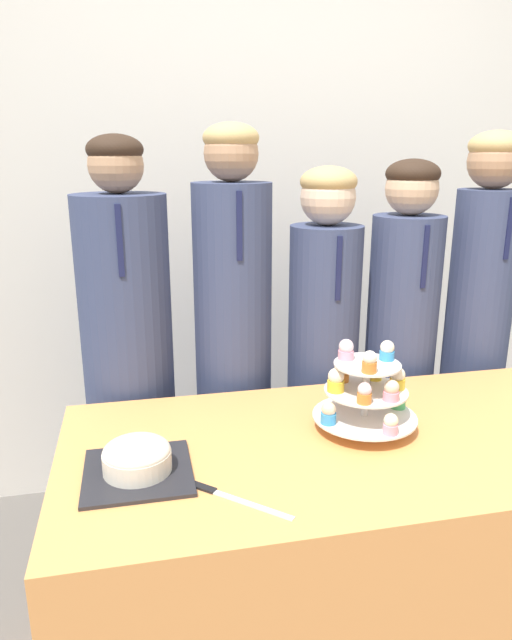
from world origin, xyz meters
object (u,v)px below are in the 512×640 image
object	(u,v)px
student_1	(234,367)
student_2	(322,374)
cake_knife	(218,493)
student_0	(130,385)
student_4	(475,344)
cupcake_stand	(366,389)
round_cake	(137,459)
student_3	(399,366)

from	to	relation	value
student_1	student_2	xyz separation A→B (m)	(0.34, -0.00, -0.06)
student_1	cake_knife	bearing A→B (deg)	-102.71
student_0	student_4	size ratio (longest dim) A/B	0.99
cupcake_stand	student_1	world-z (taller)	student_1
round_cake	cake_knife	bearing A→B (deg)	-35.14
student_4	cupcake_stand	bearing A→B (deg)	-142.64
cake_knife	round_cake	bearing A→B (deg)	-172.78
round_cake	cupcake_stand	xyz separation A→B (m)	(0.64, 0.11, 0.08)
round_cake	student_4	xyz separation A→B (m)	(1.33, 0.64, -0.01)
student_2	student_0	bearing A→B (deg)	180.00
student_3	student_4	size ratio (longest dim) A/B	0.94
cake_knife	cupcake_stand	size ratio (longest dim) A/B	0.77
round_cake	student_2	bearing A→B (deg)	42.61
cupcake_stand	student_4	size ratio (longest dim) A/B	0.18
cake_knife	cupcake_stand	bearing A→B (deg)	69.80
cake_knife	student_1	distance (m)	0.79
cupcake_stand	student_1	bearing A→B (deg)	118.65
round_cake	student_1	world-z (taller)	student_1
cupcake_stand	student_3	xyz separation A→B (m)	(0.37, 0.53, -0.16)
round_cake	student_3	xyz separation A→B (m)	(1.01, 0.64, -0.08)
cake_knife	student_4	size ratio (longest dim) A/B	0.14
cake_knife	student_1	size ratio (longest dim) A/B	0.14
student_1	student_4	distance (m)	0.98
student_0	student_1	bearing A→B (deg)	-0.00
student_4	student_3	bearing A→B (deg)	-180.00
round_cake	student_1	distance (m)	0.73
round_cake	student_0	size ratio (longest dim) A/B	0.16
student_0	cake_knife	bearing A→B (deg)	-75.48
cake_knife	student_0	bearing A→B (deg)	146.89
cake_knife	student_3	distance (m)	1.13
round_cake	student_3	size ratio (longest dim) A/B	0.17
cake_knife	student_2	bearing A→B (deg)	98.53
round_cake	cake_knife	distance (m)	0.23
cake_knife	student_3	world-z (taller)	student_3
student_3	round_cake	bearing A→B (deg)	-147.65
student_1	student_4	bearing A→B (deg)	-0.00
student_4	student_2	bearing A→B (deg)	-180.00
cupcake_stand	student_3	size ratio (longest dim) A/B	0.20
student_2	student_3	distance (m)	0.31
cake_knife	student_2	distance (m)	0.92
cake_knife	student_4	world-z (taller)	student_4
cupcake_stand	student_3	distance (m)	0.66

